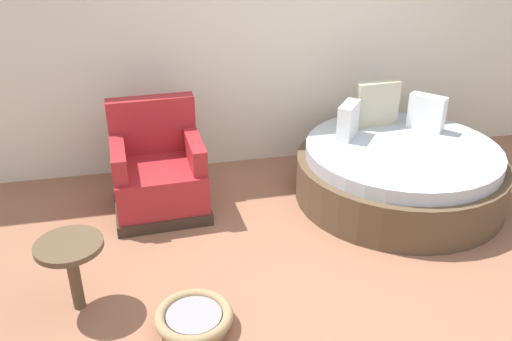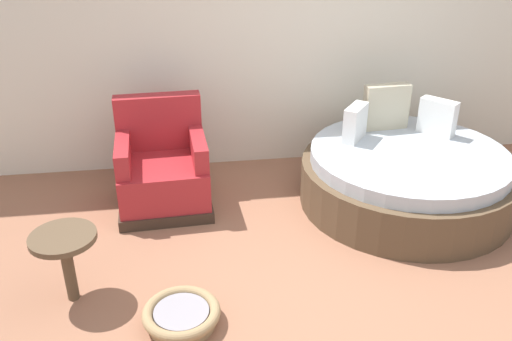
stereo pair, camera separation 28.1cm
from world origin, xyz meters
TOP-DOWN VIEW (x-y plane):
  - ground_plane at (0.00, 0.00)m, footprint 8.00×8.00m
  - back_wall at (0.00, 2.27)m, footprint 8.00×0.12m
  - round_daybed at (0.99, 1.15)m, footprint 1.87×1.87m
  - red_armchair at (-1.16, 1.45)m, footprint 0.84×0.84m
  - pet_basket at (-1.04, -0.17)m, footprint 0.51×0.51m
  - side_table at (-1.78, 0.20)m, footprint 0.44×0.44m

SIDE VIEW (x-z plane):
  - ground_plane at x=0.00m, z-range -0.02..0.00m
  - pet_basket at x=-1.04m, z-range 0.01..0.14m
  - round_daybed at x=0.99m, z-range -0.21..0.74m
  - red_armchair at x=-1.16m, z-range -0.14..0.80m
  - side_table at x=-1.78m, z-range 0.17..0.69m
  - back_wall at x=0.00m, z-range 0.00..2.81m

